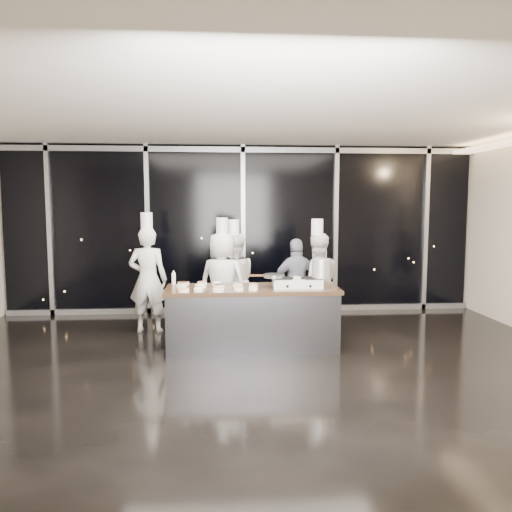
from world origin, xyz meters
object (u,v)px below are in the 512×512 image
(chef_left, at_px, (222,281))
(chef_right, at_px, (316,283))
(chef_center, at_px, (234,281))
(frying_pan, at_px, (273,276))
(demo_counter, at_px, (252,318))
(stock_pot, at_px, (321,268))
(guest, at_px, (297,284))
(chef_far_left, at_px, (148,278))
(stove, at_px, (297,283))

(chef_left, distance_m, chef_right, 1.53)
(chef_center, relative_size, chef_right, 0.99)
(frying_pan, relative_size, chef_right, 0.28)
(chef_left, bearing_deg, chef_center, -113.00)
(demo_counter, relative_size, chef_center, 1.34)
(stock_pot, relative_size, chef_right, 0.14)
(demo_counter, relative_size, frying_pan, 4.74)
(guest, bearing_deg, chef_left, -4.64)
(chef_left, relative_size, chef_center, 1.02)
(frying_pan, relative_size, chef_far_left, 0.27)
(stove, height_order, guest, guest)
(stock_pot, bearing_deg, guest, 98.00)
(chef_far_left, height_order, chef_center, chef_far_left)
(chef_right, bearing_deg, stock_pot, 78.00)
(demo_counter, distance_m, chef_left, 1.17)
(guest, distance_m, chef_right, 0.38)
(stove, height_order, frying_pan, frying_pan)
(stock_pot, relative_size, chef_center, 0.15)
(demo_counter, height_order, chef_center, chef_center)
(guest, bearing_deg, stove, 73.26)
(demo_counter, bearing_deg, chef_left, 112.16)
(demo_counter, distance_m, chef_center, 1.28)
(demo_counter, relative_size, chef_left, 1.32)
(frying_pan, xyz_separation_m, chef_left, (-0.72, 1.05, -0.23))
(guest, bearing_deg, chef_right, 129.72)
(stock_pot, height_order, chef_center, chef_center)
(frying_pan, bearing_deg, stove, -1.13)
(frying_pan, relative_size, guest, 0.34)
(chef_center, bearing_deg, chef_right, 158.00)
(chef_far_left, bearing_deg, frying_pan, 156.40)
(stock_pot, relative_size, chef_left, 0.14)
(demo_counter, relative_size, stock_pot, 9.20)
(guest, bearing_deg, frying_pan, 57.32)
(stove, distance_m, chef_far_left, 2.54)
(stove, xyz_separation_m, stock_pot, (0.35, -0.02, 0.21))
(frying_pan, xyz_separation_m, chef_center, (-0.53, 1.24, -0.25))
(frying_pan, relative_size, stock_pot, 1.94)
(frying_pan, distance_m, chef_far_left, 2.24)
(demo_counter, xyz_separation_m, chef_left, (-0.42, 1.02, 0.38))
(demo_counter, xyz_separation_m, chef_right, (1.10, 0.83, 0.37))
(guest, xyz_separation_m, chef_right, (0.27, -0.25, 0.06))
(stock_pot, xyz_separation_m, chef_far_left, (-2.61, 1.17, -0.29))
(stock_pot, bearing_deg, chef_far_left, 155.94)
(frying_pan, distance_m, chef_left, 1.29)
(chef_center, bearing_deg, chef_left, 39.01)
(demo_counter, bearing_deg, stove, -4.12)
(frying_pan, relative_size, chef_center, 0.28)
(stove, height_order, chef_left, chef_left)
(chef_far_left, bearing_deg, chef_left, -177.06)
(chef_center, height_order, guest, chef_center)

